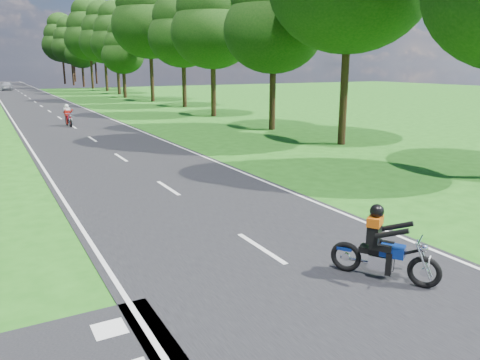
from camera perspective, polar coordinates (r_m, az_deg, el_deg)
ground at (r=9.16m, az=9.22°, el=-12.47°), size 160.00×160.00×0.00m
main_road at (r=56.79m, az=-23.71°, el=8.71°), size 7.00×140.00×0.02m
road_markings at (r=54.91m, az=-23.67°, el=8.59°), size 7.40×140.00×0.01m
treeline at (r=66.93m, az=-24.04°, el=16.39°), size 40.00×115.35×14.78m
rider_near_blue at (r=9.34m, az=17.29°, el=-7.32°), size 1.44×1.81×1.48m
rider_far_red at (r=33.45m, az=-20.23°, el=7.42°), size 0.63×1.75×1.45m
distant_car at (r=84.66m, az=-26.50°, el=10.24°), size 2.01×4.10×1.35m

